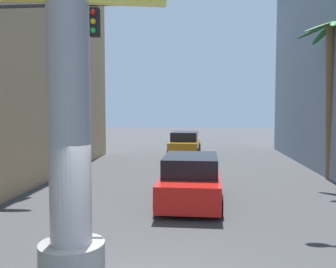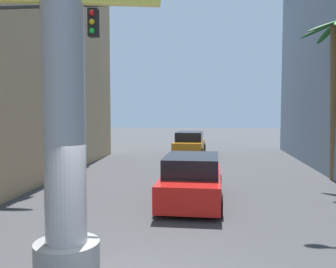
# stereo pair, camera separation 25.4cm
# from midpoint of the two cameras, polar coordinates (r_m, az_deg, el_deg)

# --- Properties ---
(ground_plane) EXTENTS (87.74, 87.74, 0.00)m
(ground_plane) POSITION_cam_midpoint_polar(r_m,az_deg,el_deg) (15.76, 0.96, -7.54)
(ground_plane) COLOR #424244
(neon_sign_pole) EXTENTS (3.37, 1.20, 10.51)m
(neon_sign_pole) POSITION_cam_midpoint_polar(r_m,az_deg,el_deg) (7.14, -16.09, 18.52)
(neon_sign_pole) COLOR #9E9EA3
(neon_sign_pole) RESTS_ON ground
(car_lead) EXTENTS (2.09, 4.75, 1.56)m
(car_lead) POSITION_cam_midpoint_polar(r_m,az_deg,el_deg) (12.71, 2.92, -6.96)
(car_lead) COLOR black
(car_lead) RESTS_ON ground
(car_far) EXTENTS (2.12, 4.39, 1.56)m
(car_far) POSITION_cam_midpoint_polar(r_m,az_deg,el_deg) (25.15, 2.28, -1.52)
(car_far) COLOR black
(car_far) RESTS_ON ground
(palm_tree_mid_right) EXTENTS (3.26, 3.21, 6.92)m
(palm_tree_mid_right) POSITION_cam_midpoint_polar(r_m,az_deg,el_deg) (17.72, 23.34, 8.43)
(palm_tree_mid_right) COLOR brown
(palm_tree_mid_right) RESTS_ON ground
(palm_tree_mid_left) EXTENTS (3.22, 3.01, 9.61)m
(palm_tree_mid_left) POSITION_cam_midpoint_polar(r_m,az_deg,el_deg) (17.46, -19.20, 11.90)
(palm_tree_mid_left) COLOR brown
(palm_tree_mid_left) RESTS_ON ground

